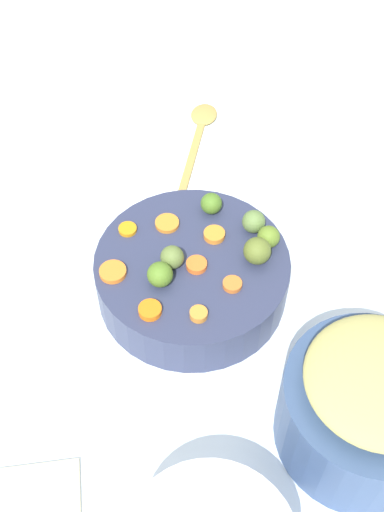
# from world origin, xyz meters

# --- Properties ---
(tabletop) EXTENTS (2.40, 2.40, 0.02)m
(tabletop) POSITION_xyz_m (0.00, 0.00, 0.01)
(tabletop) COLOR white
(tabletop) RESTS_ON ground
(serving_bowl_carrots) EXTENTS (0.30, 0.30, 0.08)m
(serving_bowl_carrots) POSITION_xyz_m (0.03, -0.04, 0.06)
(serving_bowl_carrots) COLOR #2E3451
(serving_bowl_carrots) RESTS_ON tabletop
(metal_pot) EXTENTS (0.22, 0.22, 0.13)m
(metal_pot) POSITION_xyz_m (0.22, -0.30, 0.08)
(metal_pot) COLOR #334971
(metal_pot) RESTS_ON tabletop
(stuffing_mound) EXTENTS (0.18, 0.18, 0.05)m
(stuffing_mound) POSITION_xyz_m (0.22, -0.30, 0.17)
(stuffing_mound) COLOR tan
(stuffing_mound) RESTS_ON metal_pot
(carrot_slice_0) EXTENTS (0.04, 0.04, 0.01)m
(carrot_slice_0) POSITION_xyz_m (0.04, -0.05, 0.10)
(carrot_slice_0) COLOR orange
(carrot_slice_0) RESTS_ON serving_bowl_carrots
(carrot_slice_1) EXTENTS (0.04, 0.04, 0.01)m
(carrot_slice_1) POSITION_xyz_m (0.00, 0.04, 0.10)
(carrot_slice_1) COLOR orange
(carrot_slice_1) RESTS_ON serving_bowl_carrots
(carrot_slice_2) EXTENTS (0.04, 0.04, 0.01)m
(carrot_slice_2) POSITION_xyz_m (0.08, -0.09, 0.10)
(carrot_slice_2) COLOR orange
(carrot_slice_2) RESTS_ON serving_bowl_carrots
(carrot_slice_3) EXTENTS (0.03, 0.03, 0.01)m
(carrot_slice_3) POSITION_xyz_m (0.03, -0.14, 0.10)
(carrot_slice_3) COLOR orange
(carrot_slice_3) RESTS_ON serving_bowl_carrots
(carrot_slice_4) EXTENTS (0.04, 0.04, 0.01)m
(carrot_slice_4) POSITION_xyz_m (-0.04, -0.12, 0.10)
(carrot_slice_4) COLOR orange
(carrot_slice_4) RESTS_ON serving_bowl_carrots
(carrot_slice_5) EXTENTS (0.04, 0.04, 0.01)m
(carrot_slice_5) POSITION_xyz_m (0.07, 0.01, 0.10)
(carrot_slice_5) COLOR orange
(carrot_slice_5) RESTS_ON serving_bowl_carrots
(carrot_slice_6) EXTENTS (0.06, 0.06, 0.01)m
(carrot_slice_6) POSITION_xyz_m (-0.09, -0.05, 0.10)
(carrot_slice_6) COLOR orange
(carrot_slice_6) RESTS_ON serving_bowl_carrots
(carrot_slice_7) EXTENTS (0.04, 0.04, 0.01)m
(carrot_slice_7) POSITION_xyz_m (-0.06, 0.03, 0.10)
(carrot_slice_7) COLOR orange
(carrot_slice_7) RESTS_ON serving_bowl_carrots
(brussels_sprout_0) EXTENTS (0.04, 0.04, 0.04)m
(brussels_sprout_0) POSITION_xyz_m (0.13, -0.05, 0.12)
(brussels_sprout_0) COLOR #5B6B29
(brussels_sprout_0) RESTS_ON serving_bowl_carrots
(brussels_sprout_1) EXTENTS (0.04, 0.04, 0.04)m
(brussels_sprout_1) POSITION_xyz_m (0.00, -0.04, 0.12)
(brussels_sprout_1) COLOR #5D7236
(brussels_sprout_1) RESTS_ON serving_bowl_carrots
(brussels_sprout_2) EXTENTS (0.04, 0.04, 0.04)m
(brussels_sprout_2) POSITION_xyz_m (0.13, 0.01, 0.12)
(brussels_sprout_2) COLOR #5D7A3D
(brussels_sprout_2) RESTS_ON serving_bowl_carrots
(brussels_sprout_3) EXTENTS (0.03, 0.03, 0.03)m
(brussels_sprout_3) POSITION_xyz_m (0.15, -0.02, 0.11)
(brussels_sprout_3) COLOR olive
(brussels_sprout_3) RESTS_ON serving_bowl_carrots
(brussels_sprout_4) EXTENTS (0.03, 0.03, 0.03)m
(brussels_sprout_4) POSITION_xyz_m (0.07, 0.06, 0.11)
(brussels_sprout_4) COLOR #4B7324
(brussels_sprout_4) RESTS_ON serving_bowl_carrots
(brussels_sprout_5) EXTENTS (0.04, 0.04, 0.04)m
(brussels_sprout_5) POSITION_xyz_m (-0.02, -0.07, 0.12)
(brussels_sprout_5) COLOR #507624
(brussels_sprout_5) RESTS_ON serving_bowl_carrots
(wooden_spoon) EXTENTS (0.12, 0.28, 0.01)m
(wooden_spoon) POSITION_xyz_m (0.09, 0.33, 0.03)
(wooden_spoon) COLOR #AF9047
(wooden_spoon) RESTS_ON tabletop
(dish_towel) EXTENTS (0.15, 0.11, 0.01)m
(dish_towel) POSITION_xyz_m (-0.23, -0.35, 0.02)
(dish_towel) COLOR #C1BA98
(dish_towel) RESTS_ON tabletop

